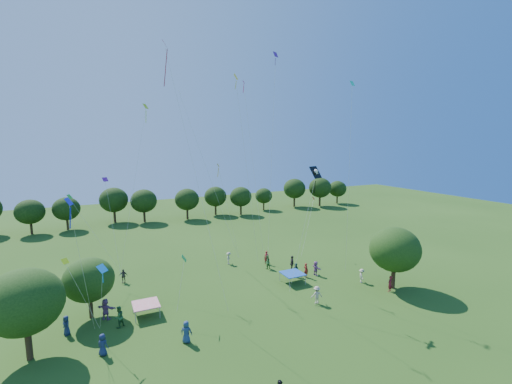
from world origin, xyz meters
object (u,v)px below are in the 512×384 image
object	(u,v)px
near_tree_east	(395,249)
pirate_kite	(315,174)
tent_blue	(293,274)
tent_red_stripe	(146,304)
red_high_kite	(177,98)
near_tree_north	(89,280)
near_tree_west	(24,302)

from	to	relation	value
near_tree_east	pirate_kite	world-z (taller)	pirate_kite
tent_blue	pirate_kite	size ratio (longest dim) A/B	0.19
near_tree_east	tent_red_stripe	distance (m)	24.81
red_high_kite	near_tree_east	bearing A→B (deg)	-13.22
near_tree_north	red_high_kite	xyz separation A→B (m)	(7.56, -2.04, 15.30)
pirate_kite	red_high_kite	world-z (taller)	red_high_kite
near_tree_north	tent_blue	world-z (taller)	near_tree_north
near_tree_west	near_tree_north	size ratio (longest dim) A/B	1.23
near_tree_west	red_high_kite	distance (m)	18.65
near_tree_east	tent_red_stripe	world-z (taller)	near_tree_east
tent_blue	pirate_kite	distance (m)	11.93
near_tree_east	near_tree_west	bearing A→B (deg)	175.64
near_tree_east	red_high_kite	world-z (taller)	red_high_kite
near_tree_west	tent_blue	xyz separation A→B (m)	(23.59, 3.24, -3.21)
red_high_kite	tent_blue	bearing A→B (deg)	3.82
tent_red_stripe	pirate_kite	size ratio (longest dim) A/B	0.19
near_tree_north	red_high_kite	world-z (taller)	red_high_kite
near_tree_west	tent_blue	bearing A→B (deg)	7.81
near_tree_west	near_tree_north	bearing A→B (deg)	48.75
near_tree_north	pirate_kite	bearing A→B (deg)	-15.63
tent_red_stripe	red_high_kite	world-z (taller)	red_high_kite
tent_red_stripe	pirate_kite	world-z (taller)	pirate_kite
near_tree_east	red_high_kite	size ratio (longest dim) A/B	0.29
near_tree_east	pirate_kite	bearing A→B (deg)	170.45
tent_blue	red_high_kite	size ratio (longest dim) A/B	0.10
tent_red_stripe	tent_blue	size ratio (longest dim) A/B	1.00
near_tree_east	tent_red_stripe	xyz separation A→B (m)	(-24.04, 5.22, -3.14)
tent_blue	red_high_kite	world-z (taller)	red_high_kite
near_tree_west	red_high_kite	xyz separation A→B (m)	(11.48, 2.43, 14.49)
pirate_kite	near_tree_east	bearing A→B (deg)	-9.55
tent_red_stripe	tent_blue	bearing A→B (deg)	1.78
near_tree_east	pirate_kite	size ratio (longest dim) A/B	0.56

